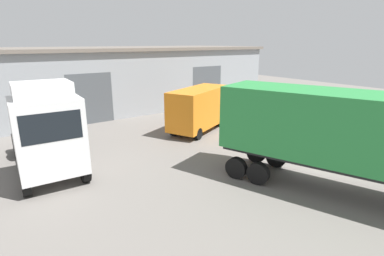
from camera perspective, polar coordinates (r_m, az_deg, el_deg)
ground_plane at (r=14.89m, az=21.02°, el=-7.51°), size 60.00×60.00×0.00m
warehouse_building at (r=28.82m, az=-11.81°, el=9.65°), size 24.53×10.42×5.25m
tractor_unit_white at (r=13.89m, az=-25.79°, el=-1.08°), size 2.84×6.70×4.19m
container_trailer_green at (r=12.40m, az=30.91°, el=-1.02°), size 6.02×11.23×3.94m
delivery_van_orange at (r=19.77m, az=1.59°, el=3.86°), size 5.57×3.97×2.80m
gravel_pile at (r=24.98m, az=22.01°, el=3.09°), size 2.86×2.86×1.16m
oil_drum at (r=19.92m, az=23.73°, el=-0.59°), size 0.58×0.58×0.88m
traffic_cone at (r=20.01m, az=20.69°, el=-0.75°), size 0.40×0.40×0.55m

